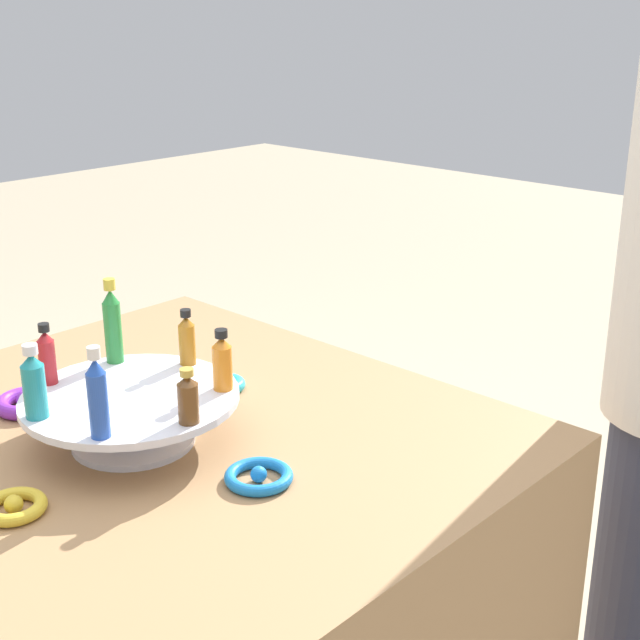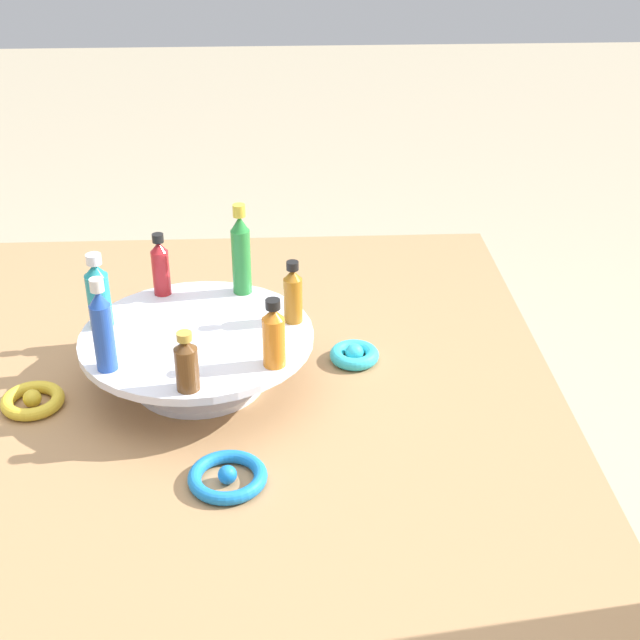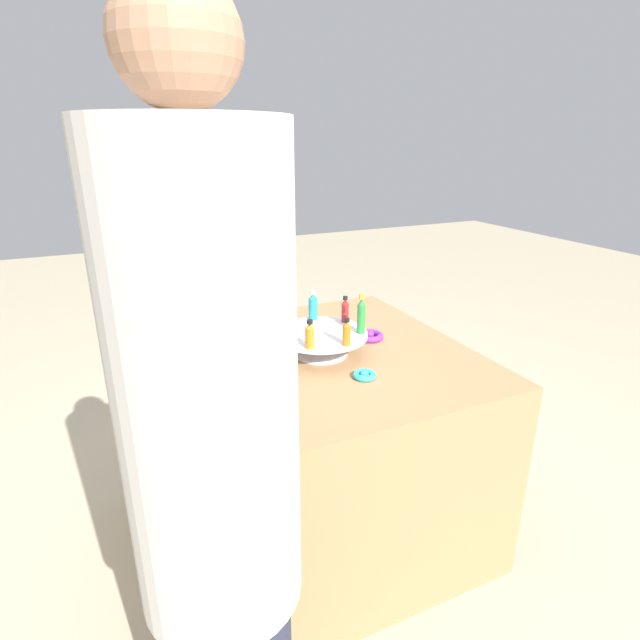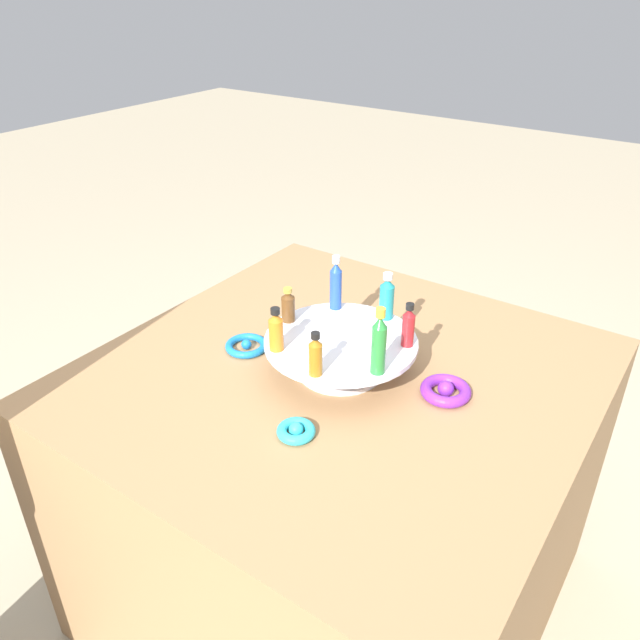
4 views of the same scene
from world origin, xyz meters
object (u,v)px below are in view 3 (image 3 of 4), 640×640
at_px(display_stand, 321,339).
at_px(person_figure, 219,523).
at_px(ribbon_bow_gold, 285,332).
at_px(bottle_amber, 347,333).
at_px(ribbon_bow_teal, 364,375).
at_px(bottle_brown, 283,328).
at_px(ribbon_bow_purple, 370,336).
at_px(bottle_green, 361,315).
at_px(bottle_teal, 313,306).
at_px(bottle_blue, 286,310).
at_px(bottle_red, 345,310).
at_px(ribbon_bow_blue, 264,369).
at_px(bottle_orange, 310,335).

height_order(display_stand, person_figure, person_figure).
bearing_deg(ribbon_bow_gold, bottle_amber, -77.66).
bearing_deg(person_figure, ribbon_bow_teal, -12.30).
height_order(bottle_brown, ribbon_bow_purple, bottle_brown).
distance_m(ribbon_bow_teal, ribbon_bow_gold, 0.48).
height_order(display_stand, bottle_green, bottle_green).
bearing_deg(bottle_green, bottle_teal, 115.45).
xyz_separation_m(bottle_teal, bottle_brown, (-0.18, -0.14, -0.01)).
bearing_deg(bottle_blue, bottle_red, -13.12).
distance_m(bottle_blue, ribbon_bow_teal, 0.40).
bearing_deg(display_stand, ribbon_bow_blue, -167.81).
bearing_deg(bottle_amber, bottle_brown, 141.16).
bearing_deg(bottle_blue, ribbon_bow_gold, 72.30).
bearing_deg(bottle_blue, ribbon_bow_teal, -68.06).
bearing_deg(bottle_teal, bottle_orange, -115.98).
bearing_deg(ribbon_bow_purple, bottle_brown, -172.48).
relative_size(ribbon_bow_purple, person_figure, 0.06).
xyz_separation_m(bottle_blue, ribbon_bow_gold, (0.04, 0.12, -0.14)).
xyz_separation_m(bottle_amber, ribbon_bow_gold, (-0.08, 0.38, -0.12)).
bearing_deg(ribbon_bow_teal, ribbon_bow_blue, 147.19).
bearing_deg(display_stand, bottle_amber, -77.41).
distance_m(display_stand, ribbon_bow_purple, 0.25).
bearing_deg(ribbon_bow_purple, display_stand, -167.81).
relative_size(bottle_teal, person_figure, 0.07).
height_order(bottle_blue, bottle_green, bottle_green).
relative_size(bottle_green, ribbon_bow_purple, 1.35).
bearing_deg(ribbon_bow_blue, bottle_blue, 48.47).
height_order(display_stand, ribbon_bow_gold, display_stand).
bearing_deg(ribbon_bow_gold, bottle_blue, -107.70).
bearing_deg(bottle_green, bottle_amber, -141.69).
distance_m(bottle_red, bottle_teal, 0.13).
bearing_deg(bottle_orange, ribbon_bow_teal, -40.88).
distance_m(bottle_teal, ribbon_bow_blue, 0.35).
xyz_separation_m(bottle_teal, ribbon_bow_gold, (-0.08, 0.09, -0.13)).
distance_m(bottle_teal, person_figure, 1.12).
relative_size(bottle_blue, ribbon_bow_gold, 1.50).
relative_size(bottle_green, ribbon_bow_gold, 1.63).
height_order(bottle_red, ribbon_bow_blue, bottle_red).
xyz_separation_m(bottle_brown, ribbon_bow_gold, (0.09, 0.24, -0.11)).
bearing_deg(person_figure, bottle_teal, 2.82).
bearing_deg(bottle_red, bottle_brown, -167.41).
bearing_deg(bottle_amber, bottle_blue, 115.45).
distance_m(bottle_green, ribbon_bow_blue, 0.39).
xyz_separation_m(ribbon_bow_teal, ribbon_bow_gold, (-0.10, 0.47, -0.00)).
height_order(bottle_red, ribbon_bow_purple, bottle_red).
xyz_separation_m(bottle_teal, bottle_blue, (-0.12, -0.03, 0.01)).
height_order(bottle_blue, ribbon_bow_teal, bottle_blue).
xyz_separation_m(bottle_green, ribbon_bow_blue, (-0.37, 0.01, -0.14)).
bearing_deg(bottle_red, display_stand, -154.55).
distance_m(bottle_brown, bottle_green, 0.28).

